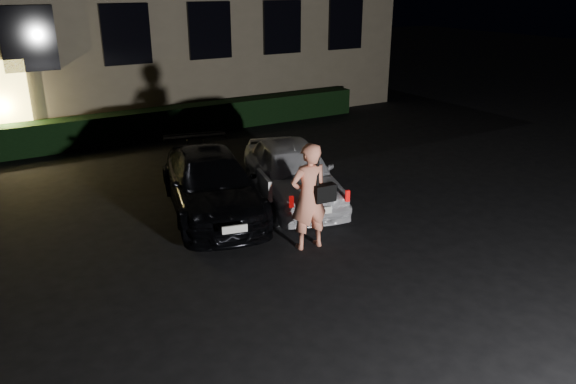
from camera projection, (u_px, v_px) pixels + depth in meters
ground at (354, 299)px, 8.36m from camera, size 80.00×80.00×0.00m
hedge at (139, 125)px, 16.63m from camera, size 15.00×0.70×0.85m
sedan at (211, 184)px, 11.31m from camera, size 2.58×4.40×1.20m
hatch at (292, 172)px, 11.89m from camera, size 2.48×4.08×1.30m
man at (309, 196)px, 9.65m from camera, size 0.79×0.51×1.91m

